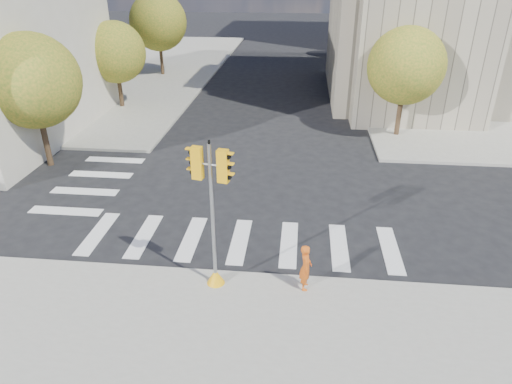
# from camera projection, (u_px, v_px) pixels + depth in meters

# --- Properties ---
(ground) EXTENTS (160.00, 160.00, 0.00)m
(ground) POSITION_uv_depth(u_px,v_px,m) (249.00, 214.00, 18.45)
(ground) COLOR black
(ground) RESTS_ON ground
(sidewalk_far_right) EXTENTS (28.00, 40.00, 0.15)m
(sidewalk_far_right) POSITION_uv_depth(u_px,v_px,m) (511.00, 78.00, 39.67)
(sidewalk_far_right) COLOR gray
(sidewalk_far_right) RESTS_ON ground
(sidewalk_far_left) EXTENTS (28.00, 40.00, 0.15)m
(sidewalk_far_left) POSITION_uv_depth(u_px,v_px,m) (71.00, 68.00, 43.28)
(sidewalk_far_left) COLOR gray
(sidewalk_far_left) RESTS_ON ground
(tree_lw_near) EXTENTS (4.40, 4.40, 6.41)m
(tree_lw_near) POSITION_uv_depth(u_px,v_px,m) (33.00, 81.00, 21.04)
(tree_lw_near) COLOR #382616
(tree_lw_near) RESTS_ON ground
(tree_lw_mid) EXTENTS (4.00, 4.00, 5.77)m
(tree_lw_mid) POSITION_uv_depth(u_px,v_px,m) (115.00, 52.00, 30.11)
(tree_lw_mid) COLOR #382616
(tree_lw_mid) RESTS_ON ground
(tree_lw_far) EXTENTS (4.80, 4.80, 6.95)m
(tree_lw_far) POSITION_uv_depth(u_px,v_px,m) (158.00, 22.00, 38.63)
(tree_lw_far) COLOR #382616
(tree_lw_far) RESTS_ON ground
(tree_re_near) EXTENTS (4.20, 4.20, 6.16)m
(tree_re_near) POSITION_uv_depth(u_px,v_px,m) (406.00, 66.00, 24.81)
(tree_re_near) COLOR #382616
(tree_re_near) RESTS_ON ground
(tree_re_mid) EXTENTS (4.60, 4.60, 6.66)m
(tree_re_mid) POSITION_uv_depth(u_px,v_px,m) (377.00, 30.00, 35.31)
(tree_re_mid) COLOR #382616
(tree_re_mid) RESTS_ON ground
(tree_re_far) EXTENTS (4.00, 4.00, 5.88)m
(tree_re_far) POSITION_uv_depth(u_px,v_px,m) (361.00, 19.00, 46.18)
(tree_re_far) COLOR #382616
(tree_re_far) RESTS_ON ground
(lamp_near) EXTENTS (0.35, 0.18, 8.11)m
(lamp_near) POSITION_uv_depth(u_px,v_px,m) (403.00, 44.00, 28.07)
(lamp_near) COLOR black
(lamp_near) RESTS_ON sidewalk_far_right
(lamp_far) EXTENTS (0.35, 0.18, 8.11)m
(lamp_far) POSITION_uv_depth(u_px,v_px,m) (374.00, 19.00, 40.49)
(lamp_far) COLOR black
(lamp_far) RESTS_ON sidewalk_far_right
(traffic_signal) EXTENTS (1.08, 0.56, 4.75)m
(traffic_signal) POSITION_uv_depth(u_px,v_px,m) (213.00, 228.00, 13.39)
(traffic_signal) COLOR #F1A70C
(traffic_signal) RESTS_ON sidewalk_near
(photographer) EXTENTS (0.37, 0.56, 1.53)m
(photographer) POSITION_uv_depth(u_px,v_px,m) (306.00, 267.00, 13.75)
(photographer) COLOR #CC5313
(photographer) RESTS_ON sidewalk_near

